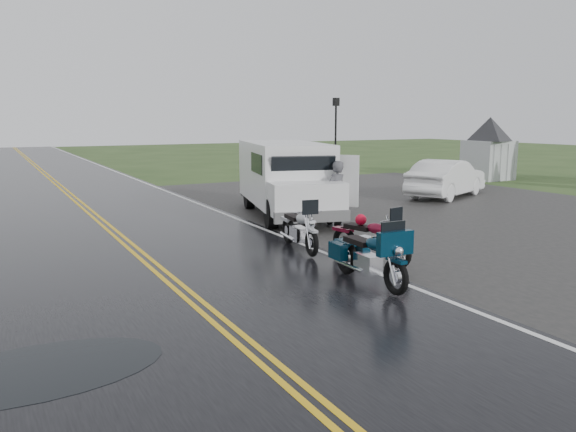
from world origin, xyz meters
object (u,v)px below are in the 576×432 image
object	(u,v)px
motorcycle_silver	(312,232)
person_at_van	(336,195)
motorcycle_teal	(396,262)
motorcycle_red	(399,242)
sedan_white	(446,179)
lamp_post_far_right	(336,139)
van_white	(271,187)
visitor_center	(490,133)

from	to	relation	value
motorcycle_silver	person_at_van	distance (m)	3.85
motorcycle_teal	person_at_van	world-z (taller)	person_at_van
motorcycle_red	motorcycle_silver	size ratio (longest dim) A/B	0.99
sedan_white	lamp_post_far_right	bearing A→B (deg)	-19.74
motorcycle_silver	sedan_white	world-z (taller)	sedan_white
motorcycle_silver	lamp_post_far_right	size ratio (longest dim) A/B	0.51
van_white	person_at_van	distance (m)	1.89
visitor_center	motorcycle_teal	world-z (taller)	visitor_center
motorcycle_red	motorcycle_teal	size ratio (longest dim) A/B	0.96
van_white	sedan_white	world-z (taller)	van_white
motorcycle_teal	van_white	distance (m)	6.71
van_white	lamp_post_far_right	bearing A→B (deg)	63.83
van_white	person_at_van	bearing A→B (deg)	-5.68
van_white	motorcycle_red	bearing A→B (deg)	-71.92
motorcycle_red	lamp_post_far_right	world-z (taller)	lamp_post_far_right
person_at_van	lamp_post_far_right	bearing A→B (deg)	-138.29
motorcycle_teal	sedan_white	size ratio (longest dim) A/B	0.49
visitor_center	van_white	distance (m)	17.29
motorcycle_teal	motorcycle_silver	xyz separation A→B (m)	(0.13, 3.08, -0.02)
visitor_center	motorcycle_silver	world-z (taller)	visitor_center
motorcycle_red	visitor_center	bearing A→B (deg)	24.76
motorcycle_red	van_white	size ratio (longest dim) A/B	0.34
motorcycle_teal	sedan_white	xyz separation A→B (m)	(10.01, 9.17, 0.09)
person_at_van	lamp_post_far_right	size ratio (longest dim) A/B	0.45
van_white	visitor_center	bearing A→B (deg)	37.51
lamp_post_far_right	visitor_center	bearing A→B (deg)	-24.20
person_at_van	van_white	bearing A→B (deg)	-35.79
motorcycle_teal	motorcycle_red	bearing A→B (deg)	50.97
motorcycle_silver	van_white	bearing A→B (deg)	86.38
person_at_van	sedan_white	bearing A→B (deg)	-171.69
van_white	person_at_van	size ratio (longest dim) A/B	3.23
motorcycle_silver	lamp_post_far_right	bearing A→B (deg)	63.77
motorcycle_teal	lamp_post_far_right	size ratio (longest dim) A/B	0.53
person_at_van	motorcycle_teal	bearing A→B (deg)	50.73
visitor_center	lamp_post_far_right	bearing A→B (deg)	155.80
visitor_center	lamp_post_far_right	xyz separation A→B (m)	(-7.29, 3.28, -0.30)
motorcycle_teal	motorcycle_silver	world-z (taller)	motorcycle_teal
visitor_center	van_white	size ratio (longest dim) A/B	2.61
sedan_white	lamp_post_far_right	world-z (taller)	lamp_post_far_right
person_at_van	sedan_white	distance (m)	8.02
sedan_white	motorcycle_red	bearing A→B (deg)	108.07
person_at_van	sedan_white	xyz separation A→B (m)	(7.35, 3.20, -0.21)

